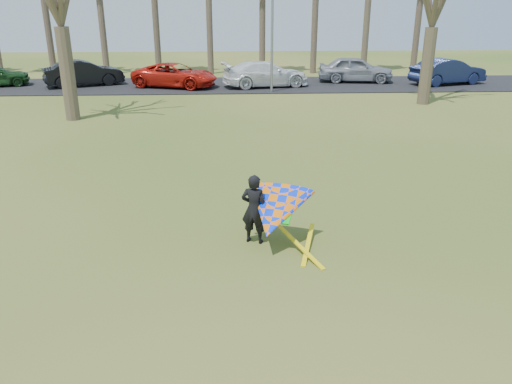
{
  "coord_description": "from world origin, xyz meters",
  "views": [
    {
      "loc": [
        -0.56,
        -8.75,
        5.2
      ],
      "look_at": [
        0.0,
        2.0,
        1.1
      ],
      "focal_mm": 35.0,
      "sensor_mm": 36.0,
      "label": 1
    }
  ],
  "objects_px": {
    "car_2": "(175,75)",
    "car_3": "(266,74)",
    "kite_flyer": "(273,212)",
    "car_4": "(356,69)",
    "streetlight": "(275,16)",
    "car_5": "(448,72)",
    "car_1": "(84,73)"
  },
  "relations": [
    {
      "from": "car_2",
      "to": "car_3",
      "type": "height_order",
      "value": "car_3"
    },
    {
      "from": "car_2",
      "to": "kite_flyer",
      "type": "height_order",
      "value": "kite_flyer"
    },
    {
      "from": "car_3",
      "to": "car_4",
      "type": "bearing_deg",
      "value": -86.69
    },
    {
      "from": "streetlight",
      "to": "car_2",
      "type": "distance_m",
      "value": 7.55
    },
    {
      "from": "car_2",
      "to": "kite_flyer",
      "type": "relative_size",
      "value": 2.27
    },
    {
      "from": "car_5",
      "to": "kite_flyer",
      "type": "xyz_separation_m",
      "value": [
        -13.64,
        -22.99,
        -0.05
      ]
    },
    {
      "from": "car_3",
      "to": "kite_flyer",
      "type": "relative_size",
      "value": 2.33
    },
    {
      "from": "car_1",
      "to": "car_3",
      "type": "xyz_separation_m",
      "value": [
        11.88,
        -0.98,
        -0.01
      ]
    },
    {
      "from": "streetlight",
      "to": "car_4",
      "type": "height_order",
      "value": "streetlight"
    },
    {
      "from": "car_1",
      "to": "car_2",
      "type": "distance_m",
      "value": 6.09
    },
    {
      "from": "car_1",
      "to": "kite_flyer",
      "type": "xyz_separation_m",
      "value": [
        10.45,
        -23.61,
        -0.03
      ]
    },
    {
      "from": "car_4",
      "to": "car_1",
      "type": "bearing_deg",
      "value": 100.31
    },
    {
      "from": "car_1",
      "to": "car_5",
      "type": "distance_m",
      "value": 24.1
    },
    {
      "from": "streetlight",
      "to": "car_5",
      "type": "bearing_deg",
      "value": 11.53
    },
    {
      "from": "car_3",
      "to": "car_1",
      "type": "bearing_deg",
      "value": 73.3
    },
    {
      "from": "car_3",
      "to": "kite_flyer",
      "type": "xyz_separation_m",
      "value": [
        -1.43,
        -22.64,
        -0.02
      ]
    },
    {
      "from": "car_5",
      "to": "streetlight",
      "type": "bearing_deg",
      "value": 84.47
    },
    {
      "from": "streetlight",
      "to": "kite_flyer",
      "type": "bearing_deg",
      "value": -95.04
    },
    {
      "from": "car_2",
      "to": "streetlight",
      "type": "bearing_deg",
      "value": -90.48
    },
    {
      "from": "car_3",
      "to": "car_5",
      "type": "xyz_separation_m",
      "value": [
        12.21,
        0.35,
        0.03
      ]
    },
    {
      "from": "car_1",
      "to": "car_4",
      "type": "distance_m",
      "value": 18.21
    },
    {
      "from": "car_3",
      "to": "car_5",
      "type": "distance_m",
      "value": 12.22
    },
    {
      "from": "car_1",
      "to": "streetlight",
      "type": "bearing_deg",
      "value": -128.31
    },
    {
      "from": "kite_flyer",
      "to": "car_2",
      "type": "bearing_deg",
      "value": 100.98
    },
    {
      "from": "streetlight",
      "to": "car_1",
      "type": "bearing_deg",
      "value": 166.08
    },
    {
      "from": "car_2",
      "to": "car_4",
      "type": "relative_size",
      "value": 1.08
    },
    {
      "from": "car_1",
      "to": "car_5",
      "type": "height_order",
      "value": "car_5"
    },
    {
      "from": "car_1",
      "to": "car_3",
      "type": "relative_size",
      "value": 0.89
    },
    {
      "from": "car_5",
      "to": "car_4",
      "type": "bearing_deg",
      "value": 59.79
    },
    {
      "from": "streetlight",
      "to": "car_1",
      "type": "xyz_separation_m",
      "value": [
        -12.26,
        3.04,
        -3.59
      ]
    },
    {
      "from": "car_1",
      "to": "car_2",
      "type": "bearing_deg",
      "value": -122.37
    },
    {
      "from": "car_5",
      "to": "kite_flyer",
      "type": "bearing_deg",
      "value": 132.25
    }
  ]
}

